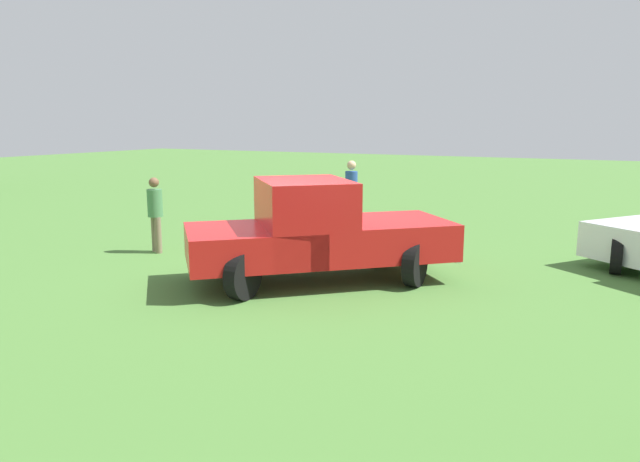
{
  "coord_description": "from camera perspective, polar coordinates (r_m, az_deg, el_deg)",
  "views": [
    {
      "loc": [
        9.04,
        5.16,
        2.78
      ],
      "look_at": [
        0.02,
        0.44,
        0.9
      ],
      "focal_mm": 33.04,
      "sensor_mm": 36.0,
      "label": 1
    }
  ],
  "objects": [
    {
      "name": "pickup_truck",
      "position": [
        10.31,
        -0.63,
        0.16
      ],
      "size": [
        4.49,
        4.65,
        1.81
      ],
      "rotation": [
        0.0,
        0.0,
        2.32
      ],
      "color": "black",
      "rests_on": "ground_plane"
    },
    {
      "name": "ground_plane",
      "position": [
        10.77,
        -2.0,
        -4.5
      ],
      "size": [
        80.0,
        80.0,
        0.0
      ],
      "primitive_type": "plane",
      "color": "#477533"
    },
    {
      "name": "person_visitor",
      "position": [
        15.42,
        3.05,
        3.94
      ],
      "size": [
        0.42,
        0.42,
        1.81
      ],
      "rotation": [
        0.0,
        0.0,
        1.97
      ],
      "color": "navy",
      "rests_on": "ground_plane"
    },
    {
      "name": "person_bystander",
      "position": [
        13.13,
        -15.67,
        1.91
      ],
      "size": [
        0.43,
        0.43,
        1.63
      ],
      "rotation": [
        0.0,
        0.0,
        5.83
      ],
      "color": "#7A6B51",
      "rests_on": "ground_plane"
    }
  ]
}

